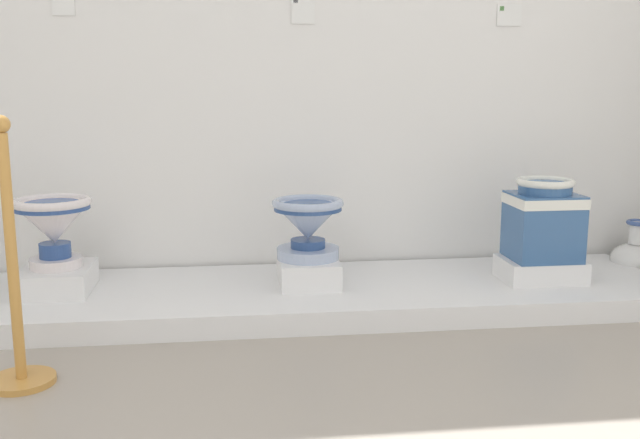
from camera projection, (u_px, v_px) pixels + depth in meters
The scene contains 11 objects.
display_platform at pixel (308, 295), 3.58m from camera, with size 3.62×0.89×0.11m, color white.
plinth_block_tall_cobalt at pixel (57, 279), 3.45m from camera, with size 0.32×0.38×0.12m, color white.
antique_toilet_tall_cobalt at pixel (53, 222), 3.40m from camera, with size 0.37×0.37×0.34m.
plinth_block_rightmost at pixel (308, 271), 3.59m from camera, with size 0.29×0.38×0.13m, color white.
antique_toilet_rightmost at pixel (308, 222), 3.55m from camera, with size 0.35×0.35×0.30m.
plinth_block_squat_floral at pixel (540, 269), 3.65m from camera, with size 0.40×0.29×0.11m, color white.
antique_toilet_squat_floral at pixel (544, 217), 3.60m from camera, with size 0.34×0.30×0.41m.
info_placard_second at pixel (303, 9), 3.77m from camera, with size 0.12×0.01×0.15m.
info_placard_third at pixel (509, 15), 3.91m from camera, with size 0.14×0.01×0.11m.
decorative_vase_companion at pixel (636, 258), 4.03m from camera, with size 0.27×0.27×0.34m.
stanchion_post_near_left at pixel (16, 305), 2.61m from camera, with size 0.24×0.24×0.99m.
Camera 1 is at (1.70, -0.77, 1.10)m, focal length 40.35 mm.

